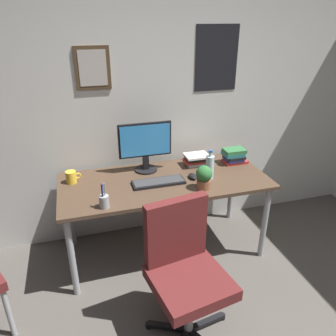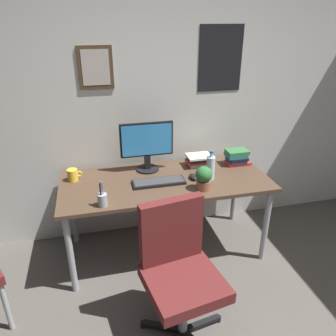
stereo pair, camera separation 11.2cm
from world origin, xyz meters
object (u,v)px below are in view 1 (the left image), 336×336
at_px(office_chair, 184,266).
at_px(water_bottle, 210,167).
at_px(coffee_mug_near, 71,177).
at_px(book_stack_left, 234,156).
at_px(pen_cup, 104,201).
at_px(monitor, 145,145).
at_px(computer_mouse, 193,176).
at_px(book_stack_right, 196,159).
at_px(keyboard, 159,182).
at_px(potted_plant, 204,177).

bearing_deg(office_chair, water_bottle, 57.63).
height_order(coffee_mug_near, book_stack_left, book_stack_left).
relative_size(pen_cup, book_stack_left, 0.91).
relative_size(office_chair, monitor, 2.07).
bearing_deg(computer_mouse, book_stack_right, 63.40).
xyz_separation_m(office_chair, monitor, (-0.00, 1.06, 0.44)).
height_order(keyboard, book_stack_right, book_stack_right).
distance_m(office_chair, coffee_mug_near, 1.21).
bearing_deg(pen_cup, book_stack_right, 29.84).
xyz_separation_m(computer_mouse, book_stack_right, (0.13, 0.25, 0.04)).
xyz_separation_m(office_chair, coffee_mug_near, (-0.64, 0.99, 0.25)).
bearing_deg(pen_cup, keyboard, 27.98).
relative_size(office_chair, keyboard, 2.21).
bearing_deg(computer_mouse, office_chair, -113.33).
distance_m(computer_mouse, water_bottle, 0.17).
relative_size(water_bottle, potted_plant, 1.29).
bearing_deg(coffee_mug_near, water_bottle, -12.29).
bearing_deg(book_stack_left, keyboard, -165.01).
distance_m(office_chair, computer_mouse, 0.88).
height_order(monitor, book_stack_left, monitor).
bearing_deg(book_stack_left, coffee_mug_near, 179.61).
xyz_separation_m(water_bottle, potted_plant, (-0.12, -0.16, -0.00)).
bearing_deg(book_stack_right, monitor, 177.76).
height_order(computer_mouse, book_stack_right, book_stack_right).
relative_size(computer_mouse, coffee_mug_near, 0.89).
bearing_deg(water_bottle, book_stack_right, 91.97).
distance_m(keyboard, book_stack_left, 0.81).
height_order(computer_mouse, pen_cup, pen_cup).
relative_size(office_chair, pen_cup, 4.75).
bearing_deg(book_stack_right, keyboard, -148.19).
height_order(pen_cup, book_stack_left, pen_cup).
bearing_deg(potted_plant, coffee_mug_near, 158.28).
distance_m(computer_mouse, potted_plant, 0.21).
height_order(coffee_mug_near, book_stack_right, book_stack_right).
height_order(computer_mouse, water_bottle, water_bottle).
relative_size(keyboard, computer_mouse, 3.91).
bearing_deg(potted_plant, book_stack_left, 40.19).
height_order(monitor, pen_cup, monitor).
bearing_deg(water_bottle, book_stack_left, 34.11).
distance_m(monitor, book_stack_right, 0.50).
height_order(monitor, book_stack_right, monitor).
bearing_deg(office_chair, computer_mouse, 66.67).
distance_m(coffee_mug_near, potted_plant, 1.08).
distance_m(coffee_mug_near, book_stack_right, 1.11).
bearing_deg(office_chair, coffee_mug_near, 122.85).
distance_m(office_chair, water_bottle, 0.94).
xyz_separation_m(potted_plant, pen_cup, (-0.79, -0.07, -0.05)).
bearing_deg(keyboard, office_chair, -92.90).
height_order(monitor, coffee_mug_near, monitor).
relative_size(potted_plant, book_stack_left, 0.88).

